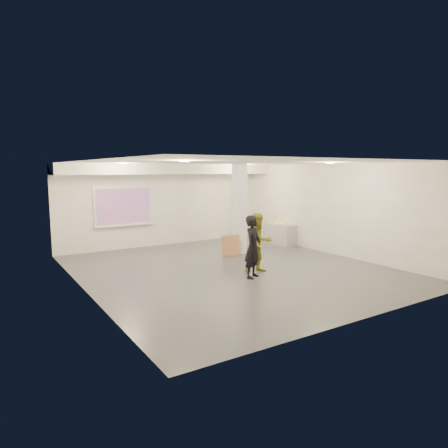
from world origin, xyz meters
TOP-DOWN VIEW (x-y plane):
  - floor at (0.00, 0.00)m, footprint 8.00×9.00m
  - ceiling at (0.00, 0.00)m, footprint 8.00×9.00m
  - wall_back at (0.00, 4.50)m, footprint 8.00×0.01m
  - wall_front at (0.00, -4.50)m, footprint 8.00×0.01m
  - wall_left at (-4.00, 0.00)m, footprint 0.01×9.00m
  - wall_right at (4.00, 0.00)m, footprint 0.01×9.00m
  - soffit_band at (0.00, 3.95)m, footprint 8.00×1.10m
  - downlight_nw at (-2.20, 2.50)m, footprint 0.22×0.22m
  - downlight_ne at (2.20, 2.50)m, footprint 0.22×0.22m
  - downlight_sw at (-2.20, -1.50)m, footprint 0.22×0.22m
  - downlight_se at (2.20, -1.50)m, footprint 0.22×0.22m
  - column at (1.50, 1.80)m, footprint 0.52×0.52m
  - projection_screen at (-1.60, 4.45)m, footprint 2.10×0.13m
  - credenza at (3.72, 2.31)m, footprint 0.63×1.36m
  - papers_stack at (3.74, 2.35)m, footprint 0.38×0.43m
  - postit_pad at (3.75, 2.51)m, footprint 0.28×0.35m
  - cardboard_back at (0.94, 1.46)m, footprint 0.63×0.20m
  - cardboard_front at (1.02, 1.63)m, footprint 0.47×0.25m
  - woman at (-0.01, -1.02)m, footprint 0.71×0.65m
  - man at (0.45, -0.66)m, footprint 0.88×0.74m

SIDE VIEW (x-z plane):
  - floor at x=0.00m, z-range -0.01..0.01m
  - cardboard_front at x=1.02m, z-range 0.00..0.48m
  - cardboard_back at x=0.94m, z-range 0.00..0.68m
  - credenza at x=3.72m, z-range 0.00..0.78m
  - papers_stack at x=3.74m, z-range 0.78..0.80m
  - postit_pad at x=3.75m, z-range 0.78..0.81m
  - man at x=0.45m, z-range 0.00..1.64m
  - woman at x=-0.01m, z-range 0.00..1.64m
  - wall_back at x=0.00m, z-range 0.00..3.00m
  - wall_front at x=0.00m, z-range 0.00..3.00m
  - wall_left at x=-4.00m, z-range 0.00..3.00m
  - wall_right at x=4.00m, z-range 0.00..3.00m
  - column at x=1.50m, z-range 0.00..3.00m
  - projection_screen at x=-1.60m, z-range 0.82..2.24m
  - soffit_band at x=0.00m, z-range 2.64..3.00m
  - downlight_nw at x=-2.20m, z-range 2.97..2.99m
  - downlight_ne at x=2.20m, z-range 2.97..2.99m
  - downlight_sw at x=-2.20m, z-range 2.97..2.99m
  - downlight_se at x=2.20m, z-range 2.97..2.99m
  - ceiling at x=0.00m, z-range 3.00..3.00m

